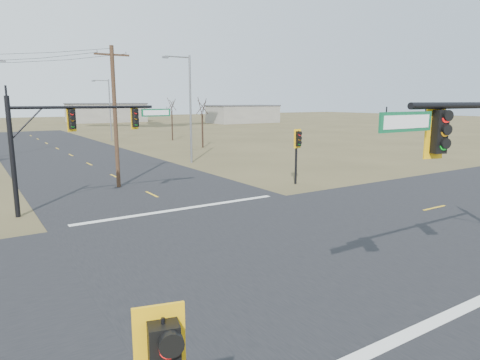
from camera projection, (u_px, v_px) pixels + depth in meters
name	position (u px, v px, depth m)	size (l,w,h in m)	color
ground	(261.00, 248.00, 17.57)	(320.00, 320.00, 0.00)	brown
road_ew	(261.00, 247.00, 17.57)	(160.00, 14.00, 0.02)	black
road_ns	(261.00, 247.00, 17.57)	(14.00, 160.00, 0.02)	black
stop_bar_near	(425.00, 326.00, 11.38)	(12.00, 0.40, 0.01)	silver
stop_bar_far	(182.00, 209.00, 23.75)	(12.00, 0.40, 0.01)	silver
mast_arm_far	(77.00, 128.00, 23.13)	(8.82, 0.60, 6.20)	black
pedestal_signal_ne	(298.00, 143.00, 30.33)	(0.61, 0.52, 4.00)	black
utility_pole_near	(115.00, 116.00, 28.96)	(2.33, 0.28, 9.55)	#442C1D
streetlight_a	(188.00, 104.00, 40.54)	(2.81, 0.26, 10.12)	slate
streetlight_b	(109.00, 107.00, 63.33)	(2.52, 0.28, 9.05)	slate
bare_tree_c	(202.00, 106.00, 54.14)	(3.23, 3.23, 6.79)	black
bare_tree_d	(172.00, 104.00, 64.24)	(3.09, 3.09, 6.73)	black
warehouse_mid	(106.00, 113.00, 121.24)	(20.00, 12.00, 5.00)	gray
warehouse_right	(243.00, 114.00, 116.70)	(18.00, 10.00, 4.50)	gray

